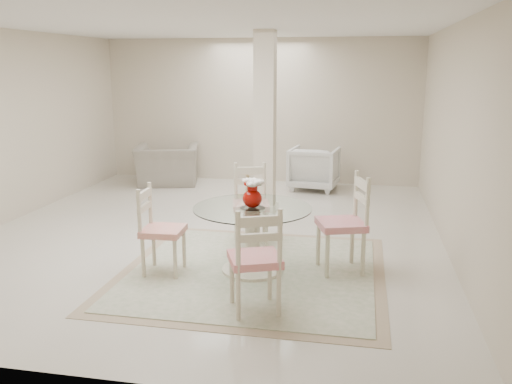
% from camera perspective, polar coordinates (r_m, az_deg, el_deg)
% --- Properties ---
extents(ground, '(7.00, 7.00, 0.00)m').
position_cam_1_polar(ground, '(7.30, -4.79, -4.35)').
color(ground, silver).
rests_on(ground, ground).
extents(room_shell, '(6.02, 7.02, 2.71)m').
position_cam_1_polar(room_shell, '(6.97, -5.08, 10.35)').
color(room_shell, beige).
rests_on(room_shell, ground).
extents(column, '(0.30, 0.30, 2.70)m').
position_cam_1_polar(column, '(8.16, 0.95, 7.24)').
color(column, beige).
rests_on(column, ground).
extents(area_rug, '(2.82, 2.82, 0.02)m').
position_cam_1_polar(area_rug, '(5.95, -0.38, -8.36)').
color(area_rug, tan).
rests_on(area_rug, ground).
extents(dining_table, '(1.26, 1.26, 0.73)m').
position_cam_1_polar(dining_table, '(5.83, -0.38, -5.04)').
color(dining_table, '#FBF0CF').
rests_on(dining_table, ground).
extents(red_vase, '(0.24, 0.23, 0.32)m').
position_cam_1_polar(red_vase, '(5.69, -0.36, -0.06)').
color(red_vase, '#A20B05').
rests_on(red_vase, dining_table).
extents(dining_chair_east, '(0.60, 0.60, 1.19)m').
position_cam_1_polar(dining_chair_east, '(5.87, 9.69, -2.50)').
color(dining_chair_east, beige).
rests_on(dining_chair_east, ground).
extents(dining_chair_north, '(0.54, 0.54, 1.10)m').
position_cam_1_polar(dining_chair_north, '(6.75, -0.59, -0.63)').
color(dining_chair_north, beige).
rests_on(dining_chair_north, ground).
extents(dining_chair_west, '(0.45, 0.45, 1.06)m').
position_cam_1_polar(dining_chair_west, '(5.85, -10.41, -3.27)').
color(dining_chair_west, beige).
rests_on(dining_chair_west, ground).
extents(dining_chair_south, '(0.58, 0.58, 1.11)m').
position_cam_1_polar(dining_chair_south, '(4.79, 0.02, -6.41)').
color(dining_chair_south, beige).
rests_on(dining_chair_south, ground).
extents(recliner_taupe, '(1.34, 1.24, 0.74)m').
position_cam_1_polar(recliner_taupe, '(10.34, -9.31, 2.83)').
color(recliner_taupe, gray).
rests_on(recliner_taupe, ground).
extents(armchair_white, '(0.92, 0.94, 0.77)m').
position_cam_1_polar(armchair_white, '(9.84, 6.14, 2.50)').
color(armchair_white, white).
rests_on(armchair_white, ground).
extents(side_table, '(0.45, 0.45, 0.47)m').
position_cam_1_polar(side_table, '(9.14, -0.90, 0.70)').
color(side_table, '#DAC086').
rests_on(side_table, ground).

